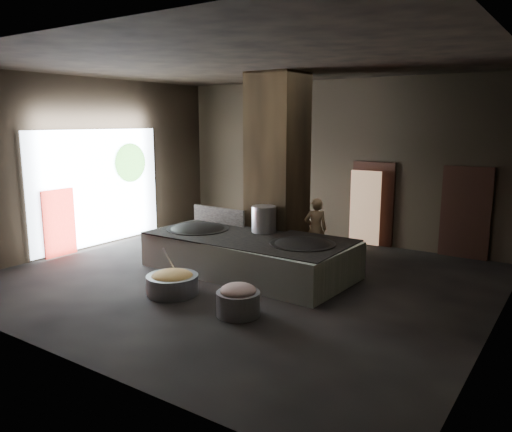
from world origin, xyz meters
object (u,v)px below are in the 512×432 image
Objects in this scene: wok_right at (302,247)px; cook at (316,229)px; wok_left at (198,232)px; hearth_platform at (249,254)px; stock_pot at (264,219)px; meat_basin at (238,303)px; veg_basin at (172,284)px.

wok_right is 0.90× the size of cook.
wok_right is at bearing 2.05° from wok_left.
hearth_platform is 1.94m from cook.
stock_pot is 0.79× the size of meat_basin.
cook is 1.98× the size of meat_basin.
wok_right is 1.77× the size of meat_basin.
cook is at bearing 108.45° from wok_right.
cook reaches higher than hearth_platform.
wok_left is at bearing -177.95° from wok_right.
stock_pot is at bearing 114.69° from meat_basin.
meat_basin is (2.77, -2.17, -0.54)m from wok_left.
stock_pot reaches higher than meat_basin.
wok_right is 2.25× the size of stock_pot.
cook is (-0.56, 1.69, 0.02)m from wok_right.
stock_pot is 0.59× the size of veg_basin.
cook is at bearing 68.26° from hearth_platform.
cook is at bearing 58.24° from stock_pot.
cook is 4.03m from meat_basin.
wok_left reaches higher than wok_right.
veg_basin is 1.33× the size of meat_basin.
cook is at bearing 38.67° from wok_left.
hearth_platform is 6.04× the size of meat_basin.
wok_left is (-1.45, -0.05, 0.34)m from hearth_platform.
stock_pot is at bearing 80.04° from veg_basin.
hearth_platform is 2.59m from meat_basin.
veg_basin is (1.04, -2.00, -0.56)m from wok_left.
wok_right is 2.33m from meat_basin.
stock_pot is (0.05, 0.55, 0.72)m from hearth_platform.
stock_pot is at bearing 87.39° from hearth_platform.
hearth_platform is at bearing -95.19° from stock_pot.
cook reaches higher than veg_basin.
wok_left is 2.80m from wok_right.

